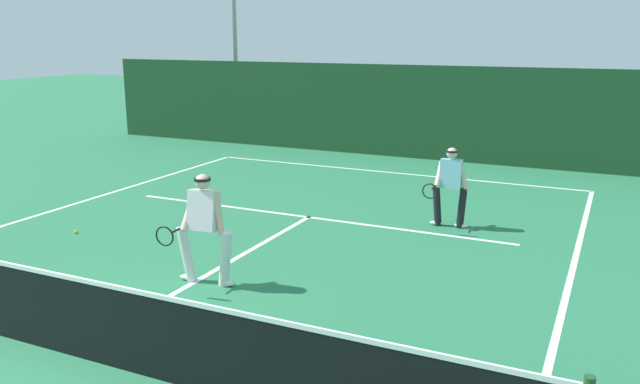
{
  "coord_description": "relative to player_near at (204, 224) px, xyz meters",
  "views": [
    {
      "loc": [
        5.56,
        -4.92,
        3.63
      ],
      "look_at": [
        1.02,
        4.73,
        1.0
      ],
      "focal_mm": 36.11,
      "sensor_mm": 36.0,
      "label": 1
    }
  ],
  "objects": [
    {
      "name": "light_pole",
      "position": [
        -7.62,
        12.92,
        3.42
      ],
      "size": [
        0.55,
        0.44,
        7.02
      ],
      "color": "#9EA39E",
      "rests_on": "ground_plane"
    },
    {
      "name": "back_fence_windscreen",
      "position": [
        -0.19,
        10.97,
        0.45
      ],
      "size": [
        21.88,
        0.12,
        2.74
      ],
      "primitive_type": "cube",
      "color": "#1B4325",
      "rests_on": "ground_plane"
    },
    {
      "name": "tennis_ball",
      "position": [
        -3.64,
        1.02,
        -0.89
      ],
      "size": [
        0.07,
        0.07,
        0.07
      ],
      "primitive_type": "sphere",
      "color": "#D1E033",
      "rests_on": "ground_plane"
    },
    {
      "name": "ground_plane",
      "position": [
        -0.19,
        -2.51,
        -0.92
      ],
      "size": [
        80.0,
        80.0,
        0.0
      ],
      "primitive_type": "plane",
      "color": "#287149"
    },
    {
      "name": "court_line_baseline_far",
      "position": [
        -0.19,
        8.67,
        -0.92
      ],
      "size": [
        10.21,
        0.1,
        0.01
      ],
      "primitive_type": "cube",
      "color": "white",
      "rests_on": "ground_plane"
    },
    {
      "name": "player_near",
      "position": [
        0.0,
        0.0,
        0.0
      ],
      "size": [
        0.94,
        0.85,
        1.67
      ],
      "rotation": [
        0.0,
        0.0,
        3.23
      ],
      "color": "silver",
      "rests_on": "ground_plane"
    },
    {
      "name": "player_far",
      "position": [
        2.54,
        4.41,
        -0.08
      ],
      "size": [
        0.74,
        0.87,
        1.55
      ],
      "rotation": [
        0.0,
        0.0,
        3.22
      ],
      "color": "black",
      "rests_on": "ground_plane"
    },
    {
      "name": "court_line_service",
      "position": [
        -0.19,
        3.84,
        -0.92
      ],
      "size": [
        8.32,
        0.1,
        0.01
      ],
      "primitive_type": "cube",
      "color": "white",
      "rests_on": "ground_plane"
    },
    {
      "name": "tennis_net",
      "position": [
        -0.19,
        -2.51,
        -0.41
      ],
      "size": [
        11.18,
        0.09,
        1.07
      ],
      "color": "#1E4723",
      "rests_on": "ground_plane"
    },
    {
      "name": "court_line_centre",
      "position": [
        -0.19,
        0.69,
        -0.92
      ],
      "size": [
        0.1,
        6.4,
        0.01
      ],
      "primitive_type": "cube",
      "color": "white",
      "rests_on": "ground_plane"
    }
  ]
}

